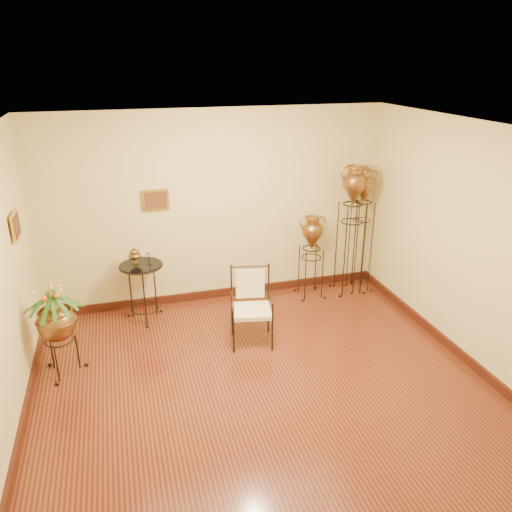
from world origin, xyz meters
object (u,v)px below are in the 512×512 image
object	(u,v)px
amphora_mid	(351,229)
armchair	(252,308)
amphora_tall	(361,230)
planter_urn	(56,319)
side_table	(143,291)

from	to	relation	value
amphora_mid	armchair	bearing A→B (deg)	-150.00
amphora_tall	planter_urn	world-z (taller)	amphora_tall
amphora_tall	side_table	bearing A→B (deg)	-178.85
amphora_tall	side_table	world-z (taller)	amphora_tall
side_table	planter_urn	bearing A→B (deg)	-134.22
amphora_mid	planter_urn	xyz separation A→B (m)	(-4.13, -1.10, -0.31)
amphora_tall	planter_urn	bearing A→B (deg)	-165.60
amphora_tall	planter_urn	distance (m)	4.45
armchair	side_table	bearing A→B (deg)	152.40
amphora_tall	side_table	xyz separation A→B (m)	(-3.29, -0.07, -0.55)
armchair	amphora_tall	bearing A→B (deg)	38.61
side_table	armchair	bearing A→B (deg)	-38.32
amphora_mid	side_table	xyz separation A→B (m)	(-3.12, -0.07, -0.58)
armchair	amphora_mid	bearing A→B (deg)	40.72
amphora_tall	amphora_mid	bearing A→B (deg)	-180.00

